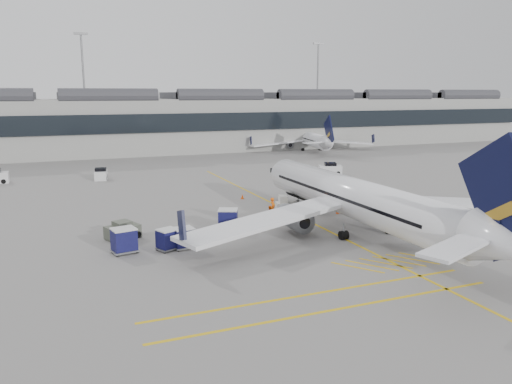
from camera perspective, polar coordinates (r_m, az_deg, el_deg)
name	(u,v)px	position (r m, az deg, el deg)	size (l,w,h in m)	color
ground	(231,251)	(39.44, -2.83, -6.73)	(220.00, 220.00, 0.00)	gray
terminal	(116,123)	(108.25, -15.69, 7.61)	(200.00, 20.45, 12.40)	#9E9E99
light_masts	(99,83)	(121.94, -17.48, 11.80)	(113.00, 0.60, 25.45)	slate
apron_markings	(290,212)	(52.07, 3.93, -2.30)	(0.25, 60.00, 0.01)	gold
airliner_main	(357,200)	(44.94, 11.49, -0.86)	(34.22, 37.36, 9.94)	white
airliner_far	(310,139)	(110.01, 6.17, 6.05)	(27.47, 30.29, 8.13)	white
belt_loader	(291,203)	(53.73, 4.07, -1.32)	(4.45, 2.28, 1.76)	silver
baggage_cart_a	(228,219)	(45.12, -3.22, -3.07)	(2.27, 2.10, 1.92)	gray
baggage_cart_b	(184,237)	(40.09, -8.28, -5.16)	(1.78, 1.53, 1.71)	gray
baggage_cart_c	(168,239)	(39.93, -10.04, -5.29)	(2.02, 1.87, 1.71)	gray
baggage_cart_d	(124,240)	(39.91, -14.85, -5.30)	(2.13, 1.87, 1.97)	gray
ramp_agent_a	(273,207)	(49.67, 1.93, -1.77)	(0.72, 0.47, 1.98)	#FF5E0D
ramp_agent_b	(270,214)	(47.55, 1.56, -2.55)	(0.81, 0.63, 1.67)	#E9540C
pushback_tug	(123,231)	(43.93, -15.00, -4.31)	(3.13, 2.51, 1.53)	#515649
safety_cone_nose	(242,197)	(58.37, -1.57, -0.52)	(0.40, 0.40, 0.56)	#F24C0A
safety_cone_engine	(338,211)	(51.93, 9.31, -2.16)	(0.39, 0.39, 0.54)	#F24C0A
service_van_mid	(101,174)	(74.90, -17.30, 1.94)	(2.11, 3.45, 1.66)	silver
service_van_right	(330,169)	(77.13, 8.47, 2.62)	(3.84, 2.90, 1.77)	silver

